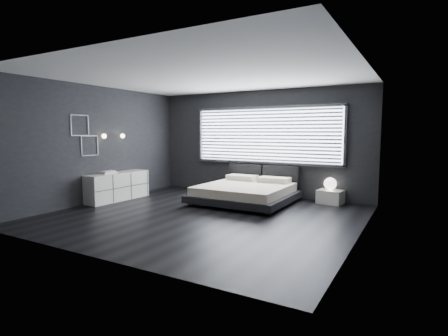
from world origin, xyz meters
The scene contains 12 objects.
room centered at (0.00, 0.00, 1.40)m, with size 6.04×6.00×2.80m.
window centered at (0.20, 2.70, 1.61)m, with size 4.14×0.09×1.52m.
headboard centered at (0.18, 2.64, 0.57)m, with size 1.96×0.16×0.52m.
sconce_near centered at (-2.88, 0.05, 1.60)m, with size 0.18×0.11×0.11m.
sconce_far centered at (-2.88, 0.65, 1.60)m, with size 0.18×0.11×0.11m.
wall_art_upper centered at (-2.98, -0.55, 1.85)m, with size 0.01×0.48×0.48m.
wall_art_lower centered at (-2.98, -0.30, 1.38)m, with size 0.01×0.48×0.48m.
bed centered at (0.18, 1.58, 0.26)m, with size 2.19×2.09×0.57m.
nightstand centered at (1.98, 2.50, 0.16)m, with size 0.56×0.47×0.33m, color white.
orb_lamp centered at (1.96, 2.54, 0.47)m, with size 0.29×0.29×0.29m, color white.
dresser centered at (-2.78, 0.32, 0.34)m, with size 0.55×1.74×0.69m.
book_stack centered at (-2.78, 0.06, 0.72)m, with size 0.33×0.39×0.07m.
Camera 1 is at (3.82, -5.88, 1.70)m, focal length 28.00 mm.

